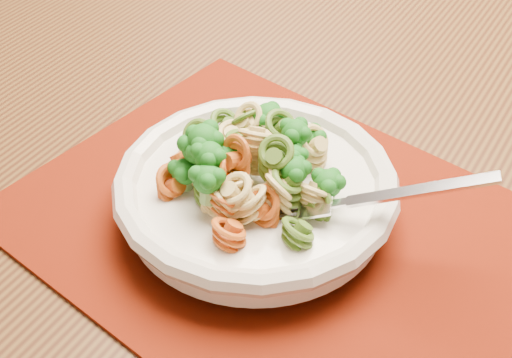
# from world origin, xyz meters

# --- Properties ---
(dining_table) EXTENTS (1.77, 1.38, 0.73)m
(dining_table) POSITION_xyz_m (0.15, -0.69, 0.64)
(dining_table) COLOR #563718
(dining_table) RESTS_ON ground
(placemat) EXTENTS (0.51, 0.46, 0.00)m
(placemat) POSITION_xyz_m (0.09, -0.75, 0.73)
(placemat) COLOR #661304
(placemat) RESTS_ON dining_table
(pasta_bowl) EXTENTS (0.23, 0.23, 0.04)m
(pasta_bowl) POSITION_xyz_m (0.07, -0.74, 0.76)
(pasta_bowl) COLOR beige
(pasta_bowl) RESTS_ON placemat
(pasta_broccoli_heap) EXTENTS (0.20, 0.20, 0.06)m
(pasta_broccoli_heap) POSITION_xyz_m (0.07, -0.74, 0.78)
(pasta_broccoli_heap) COLOR tan
(pasta_broccoli_heap) RESTS_ON pasta_bowl
(fork) EXTENTS (0.18, 0.05, 0.08)m
(fork) POSITION_xyz_m (0.12, -0.77, 0.78)
(fork) COLOR silver
(fork) RESTS_ON pasta_bowl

